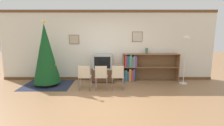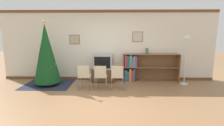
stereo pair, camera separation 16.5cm
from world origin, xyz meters
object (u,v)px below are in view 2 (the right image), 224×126
(folding_chair_center, at_px, (101,76))
(standing_lamp, at_px, (187,47))
(vase, at_px, (147,51))
(tv_console, at_px, (103,75))
(television, at_px, (103,61))
(bookshelf, at_px, (140,68))
(folding_chair_right, at_px, (117,76))
(christmas_tree, at_px, (46,54))
(folding_chair_left, at_px, (84,76))

(folding_chair_center, distance_m, standing_lamp, 3.20)
(folding_chair_center, height_order, vase, vase)
(tv_console, bearing_deg, folding_chair_center, -90.00)
(television, bearing_deg, bookshelf, 3.79)
(vase, bearing_deg, standing_lamp, -16.57)
(folding_chair_right, distance_m, standing_lamp, 2.70)
(tv_console, relative_size, folding_chair_right, 1.02)
(television, distance_m, folding_chair_right, 1.16)
(television, bearing_deg, standing_lamp, -5.18)
(christmas_tree, xyz_separation_m, bookshelf, (3.37, 0.55, -0.60))
(christmas_tree, bearing_deg, folding_chair_left, -20.23)
(christmas_tree, bearing_deg, folding_chair_center, -14.93)
(television, height_order, folding_chair_right, television)
(folding_chair_left, height_order, bookshelf, bookshelf)
(folding_chair_right, distance_m, vase, 1.73)
(television, bearing_deg, christmas_tree, -166.79)
(bookshelf, bearing_deg, tv_console, -176.31)
(standing_lamp, bearing_deg, tv_console, 174.77)
(television, relative_size, folding_chair_left, 0.87)
(bookshelf, xyz_separation_m, vase, (0.26, 0.03, 0.64))
(christmas_tree, relative_size, television, 3.17)
(folding_chair_right, bearing_deg, christmas_tree, 168.20)
(folding_chair_center, xyz_separation_m, bookshelf, (1.41, 1.07, 0.06))
(tv_console, distance_m, standing_lamp, 3.20)
(folding_chair_left, xyz_separation_m, bookshelf, (1.96, 1.07, 0.06))
(folding_chair_left, height_order, vase, vase)
(folding_chair_left, xyz_separation_m, folding_chair_right, (1.08, 0.00, 0.00))
(folding_chair_left, height_order, standing_lamp, standing_lamp)
(folding_chair_left, distance_m, folding_chair_center, 0.54)
(television, distance_m, bookshelf, 1.44)
(television, relative_size, vase, 3.34)
(television, bearing_deg, vase, 4.15)
(folding_chair_right, bearing_deg, folding_chair_center, 180.00)
(tv_console, distance_m, folding_chair_left, 1.14)
(bookshelf, bearing_deg, television, -176.21)
(tv_console, height_order, television, television)
(folding_chair_right, height_order, standing_lamp, standing_lamp)
(vase, bearing_deg, folding_chair_right, -135.68)
(christmas_tree, distance_m, tv_console, 2.20)
(television, relative_size, standing_lamp, 0.40)
(folding_chair_right, distance_m, bookshelf, 1.39)
(bookshelf, relative_size, standing_lamp, 1.18)
(christmas_tree, distance_m, folding_chair_center, 2.13)
(folding_chair_left, xyz_separation_m, vase, (2.21, 1.10, 0.70))
(folding_chair_center, relative_size, vase, 3.83)
(bookshelf, height_order, vase, vase)
(folding_chair_left, xyz_separation_m, standing_lamp, (3.53, 0.71, 0.90))
(folding_chair_right, bearing_deg, standing_lamp, 16.18)
(television, xyz_separation_m, folding_chair_center, (0.00, -0.98, -0.31))
(standing_lamp, bearing_deg, folding_chair_center, -166.64)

